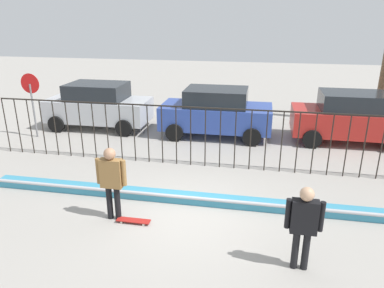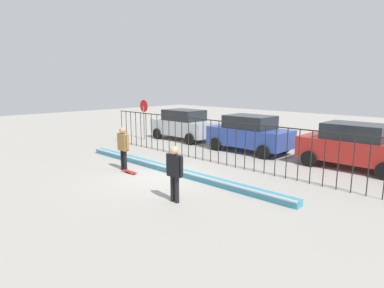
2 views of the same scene
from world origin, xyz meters
TOP-DOWN VIEW (x-y plane):
  - ground_plane at (0.00, 0.00)m, footprint 60.00×60.00m
  - bowl_coping_ledge at (0.00, 0.59)m, footprint 11.00×0.41m
  - perimeter_fence at (0.00, 3.03)m, footprint 14.04×0.04m
  - skateboarder at (-1.63, -0.52)m, footprint 0.73×0.27m
  - skateboard at (-1.12, -0.62)m, footprint 0.80×0.20m
  - camera_operator at (2.54, -1.55)m, footprint 0.69×0.26m
  - parked_car_silver at (-5.09, 6.34)m, footprint 4.30×2.12m
  - parked_car_blue at (-0.06, 6.16)m, footprint 4.30×2.12m
  - parked_car_red at (5.01, 6.35)m, footprint 4.30×2.12m
  - stop_sign at (-7.01, 4.70)m, footprint 0.76×0.07m

SIDE VIEW (x-z plane):
  - ground_plane at x=0.00m, z-range 0.00..0.00m
  - skateboard at x=-1.12m, z-range 0.02..0.10m
  - bowl_coping_ledge at x=0.00m, z-range -0.01..0.25m
  - parked_car_silver at x=-5.09m, z-range 0.02..1.92m
  - parked_car_blue at x=-0.06m, z-range 0.02..1.92m
  - parked_car_red at x=5.01m, z-range 0.02..1.92m
  - camera_operator at x=2.54m, z-range 0.17..1.89m
  - skateboarder at x=-1.63m, z-range 0.18..1.97m
  - perimeter_fence at x=0.00m, z-range 0.21..2.15m
  - stop_sign at x=-7.01m, z-range 0.37..2.87m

